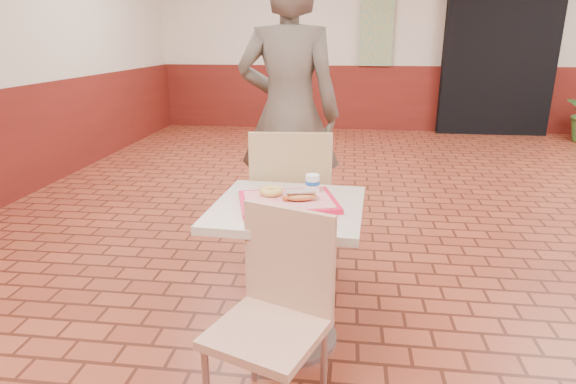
# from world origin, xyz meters

# --- Properties ---
(room_shell) EXTENTS (8.01, 10.01, 3.01)m
(room_shell) POSITION_xyz_m (0.00, 0.00, 1.50)
(room_shell) COLOR brown
(room_shell) RESTS_ON ground
(wainscot_band) EXTENTS (8.00, 10.00, 1.00)m
(wainscot_band) POSITION_xyz_m (0.00, 0.00, 0.50)
(wainscot_band) COLOR #5B1711
(wainscot_band) RESTS_ON ground
(corridor_doorway) EXTENTS (1.60, 0.22, 2.20)m
(corridor_doorway) POSITION_xyz_m (1.20, 4.88, 1.10)
(corridor_doorway) COLOR black
(corridor_doorway) RESTS_ON ground
(promo_poster) EXTENTS (0.50, 0.03, 1.20)m
(promo_poster) POSITION_xyz_m (-0.60, 4.94, 1.60)
(promo_poster) COLOR gray
(promo_poster) RESTS_ON wainscot_band
(main_table) EXTENTS (0.67, 0.67, 0.71)m
(main_table) POSITION_xyz_m (-1.22, -0.79, 0.48)
(main_table) COLOR #C2B09C
(main_table) RESTS_ON ground
(chair_main_front) EXTENTS (0.49, 0.49, 0.83)m
(chair_main_front) POSITION_xyz_m (-1.21, -1.26, 0.46)
(chair_main_front) COLOR tan
(chair_main_front) RESTS_ON ground
(chair_main_back) EXTENTS (0.48, 0.48, 0.96)m
(chair_main_back) POSITION_xyz_m (-1.27, -0.25, 0.53)
(chair_main_back) COLOR tan
(chair_main_back) RESTS_ON ground
(customer) EXTENTS (0.70, 0.47, 1.88)m
(customer) POSITION_xyz_m (-1.36, 0.34, 0.94)
(customer) COLOR brown
(customer) RESTS_ON ground
(serving_tray) EXTENTS (0.43, 0.34, 0.03)m
(serving_tray) POSITION_xyz_m (-1.22, -0.79, 0.72)
(serving_tray) COLOR red
(serving_tray) RESTS_ON main_table
(ring_donut) EXTENTS (0.14, 0.14, 0.03)m
(ring_donut) POSITION_xyz_m (-1.31, -0.74, 0.75)
(ring_donut) COLOR gold
(ring_donut) RESTS_ON serving_tray
(long_john_donut) EXTENTS (0.16, 0.11, 0.05)m
(long_john_donut) POSITION_xyz_m (-1.16, -0.80, 0.76)
(long_john_donut) COLOR #CB783B
(long_john_donut) RESTS_ON serving_tray
(paper_cup) EXTENTS (0.07, 0.07, 0.08)m
(paper_cup) POSITION_xyz_m (-1.12, -0.67, 0.78)
(paper_cup) COLOR white
(paper_cup) RESTS_ON serving_tray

